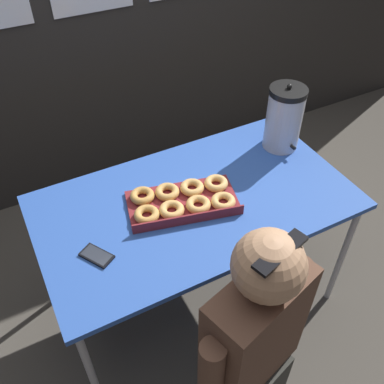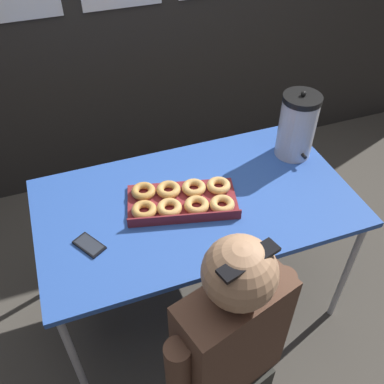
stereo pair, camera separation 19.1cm
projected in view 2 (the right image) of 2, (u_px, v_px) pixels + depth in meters
The scene contains 7 objects.
ground_plane at pixel (195, 296), 2.48m from camera, with size 12.00×12.00×0.00m, color #4C473F.
back_wall at pixel (121, 3), 2.54m from camera, with size 6.00×0.11×2.44m.
folding_table at pixel (196, 208), 1.99m from camera, with size 1.44×0.81×0.77m.
donut_box at pixel (182, 199), 1.93m from camera, with size 0.54×0.37×0.05m.
coffee_urn at pixel (297, 126), 2.10m from camera, with size 0.19×0.21×0.36m.
cell_phone at pixel (89, 245), 1.76m from camera, with size 0.13×0.15×0.01m.
person_seated at pixel (229, 356), 1.59m from camera, with size 0.52×0.30×1.23m.
Camera 2 is at (-0.49, -1.31, 2.13)m, focal length 40.00 mm.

